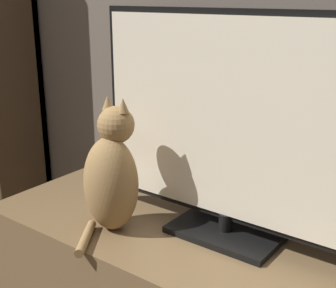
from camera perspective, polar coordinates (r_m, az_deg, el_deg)
tv at (r=1.38m, az=7.57°, el=1.83°), size 0.92×0.21×0.69m
cat at (r=1.49m, az=-6.79°, el=-3.89°), size 0.18×0.29×0.43m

